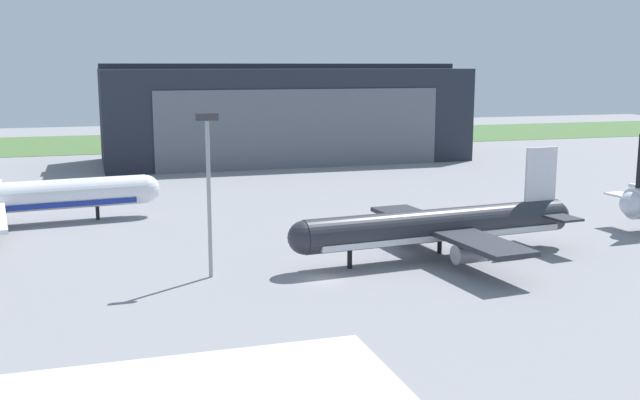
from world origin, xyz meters
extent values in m
plane|color=gray|center=(0.00, 0.00, 0.00)|extent=(440.00, 440.00, 0.00)
cube|color=#496B39|center=(0.00, 154.09, 0.04)|extent=(440.00, 56.00, 0.08)
cube|color=#232833|center=(22.28, 101.37, 10.97)|extent=(85.35, 30.87, 21.93)
cube|color=slate|center=(22.28, 85.79, 8.77)|extent=(64.87, 0.30, 17.55)
cube|color=#232833|center=(22.28, 101.37, 22.53)|extent=(85.35, 7.41, 1.20)
cylinder|color=#282B33|center=(16.18, 4.35, 4.07)|extent=(34.69, 6.97, 3.96)
sphere|color=#282B33|center=(-0.99, 2.84, 4.07)|extent=(3.80, 3.80, 3.80)
sphere|color=#282B33|center=(33.35, 5.86, 4.07)|extent=(3.09, 3.09, 3.09)
cube|color=silver|center=(16.18, 4.35, 2.98)|extent=(31.95, 6.77, 0.69)
cube|color=silver|center=(30.60, 5.62, 9.42)|extent=(4.50, 0.79, 6.73)
cube|color=#282B33|center=(31.03, 8.64, 4.47)|extent=(3.58, 5.80, 0.28)
cube|color=#282B33|center=(31.55, 2.72, 4.47)|extent=(3.58, 5.80, 0.28)
cube|color=#282B33|center=(16.18, 12.15, 3.58)|extent=(6.67, 13.79, 0.56)
cube|color=#282B33|center=(17.55, -3.33, 3.58)|extent=(6.67, 13.79, 0.56)
cylinder|color=gray|center=(15.48, 11.01, 2.19)|extent=(3.94, 2.50, 2.18)
cylinder|color=gray|center=(16.66, -2.33, 2.19)|extent=(3.94, 2.50, 2.18)
cylinder|color=black|center=(4.50, 3.32, 1.05)|extent=(0.56, 0.56, 2.09)
cylinder|color=black|center=(17.37, 6.54, 1.05)|extent=(0.56, 0.56, 2.09)
cylinder|color=black|center=(17.74, 2.40, 1.05)|extent=(0.56, 0.56, 2.09)
sphere|color=white|center=(-15.30, 41.01, 4.22)|extent=(4.21, 4.21, 4.21)
cylinder|color=black|center=(-22.53, 40.19, 1.01)|extent=(0.56, 0.56, 2.02)
sphere|color=silver|center=(47.13, 8.52, 4.22)|extent=(3.37, 3.37, 3.37)
cube|color=silver|center=(49.00, 11.84, 4.65)|extent=(3.33, 6.20, 0.28)
cylinder|color=#99999E|center=(-11.21, 4.39, 8.54)|extent=(0.44, 0.44, 17.08)
cube|color=#333338|center=(-11.21, 4.39, 17.48)|extent=(2.40, 0.50, 0.80)
camera|label=1|loc=(-23.23, -74.92, 22.93)|focal=42.15mm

